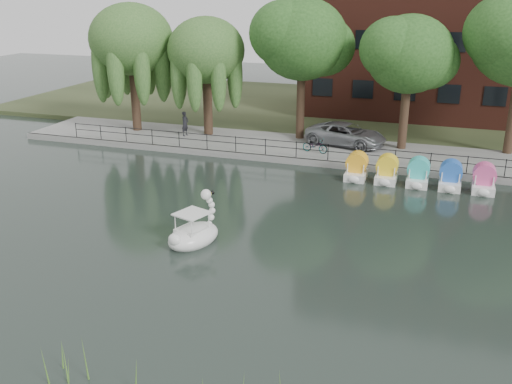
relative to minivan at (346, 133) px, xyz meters
The scene contains 15 objects.
ground_plane 17.29m from the minivan, 98.00° to the right, with size 120.00×120.00×0.00m, color #313E38.
promenade 2.83m from the minivan, 155.85° to the right, with size 40.00×6.00×0.40m, color gray.
kerb 4.80m from the minivan, 120.81° to the right, with size 40.00×0.25×0.40m, color gray.
land_strip 13.19m from the minivan, 100.52° to the left, with size 60.00×22.00×0.36m, color #47512D.
railing 4.52m from the minivan, 122.11° to the right, with size 32.00×0.05×1.00m.
apartment_building 15.91m from the minivan, 70.37° to the left, with size 20.00×10.07×18.00m.
willow_left 16.41m from the minivan, behind, with size 5.88×5.88×9.01m.
willow_mid 11.09m from the minivan, behind, with size 5.32×5.32×8.15m.
broadleaf_center 6.80m from the minivan, 164.81° to the left, with size 6.00×6.00×9.25m.
broadleaf_right 6.29m from the minivan, ahead, with size 5.40×5.40×8.32m.
minivan is the anchor object (origin of this frame).
bicycle 2.87m from the minivan, 122.65° to the right, with size 1.72×0.60×1.00m, color gray.
pedestrian 11.31m from the minivan, behind, with size 0.71×0.48×1.98m, color black.
swan_boat 16.94m from the minivan, 101.99° to the right, with size 2.38×2.97×2.19m.
pedal_boat_row 7.59m from the minivan, 48.13° to the right, with size 7.95×1.70×1.40m.
Camera 1 is at (8.54, -19.79, 10.33)m, focal length 40.00 mm.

